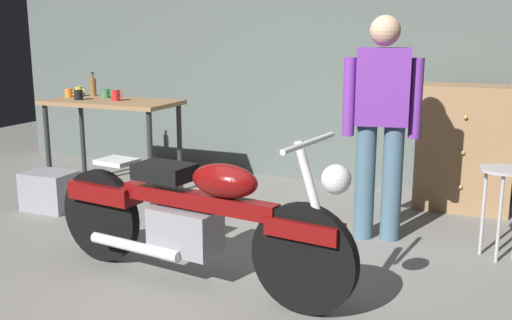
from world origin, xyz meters
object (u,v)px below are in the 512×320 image
storage_bin (50,191)px  bottle (93,86)px  mug_black_matte (79,95)px  mug_red_diner (116,95)px  person_standing (381,119)px  mug_yellow_tall (79,91)px  wooden_dresser (465,148)px  shop_stool (502,188)px  mug_green_speckled (106,93)px  mug_orange_travel (69,93)px  motorcycle (193,215)px

storage_bin → bottle: bottle is taller
mug_black_matte → mug_red_diner: (0.38, 0.08, 0.00)m
person_standing → bottle: size_ratio=6.93×
person_standing → mug_yellow_tall: 3.24m
wooden_dresser → storage_bin: bearing=-156.3°
mug_black_matte → bottle: bottle is taller
shop_stool → mug_green_speckled: size_ratio=5.49×
mug_yellow_tall → mug_orange_travel: bearing=-101.7°
shop_stool → mug_black_matte: mug_black_matte is taller
storage_bin → mug_yellow_tall: size_ratio=3.92×
shop_stool → mug_black_matte: 3.89m
motorcycle → mug_yellow_tall: bearing=149.5°
mug_green_speckled → storage_bin: bearing=-88.3°
mug_orange_travel → mug_black_matte: bearing=-30.6°
person_standing → mug_black_matte: bearing=-16.3°
shop_stool → wooden_dresser: wooden_dresser is taller
storage_bin → mug_red_diner: mug_red_diner is taller
mug_red_diner → mug_orange_travel: bearing=174.4°
person_standing → mug_yellow_tall: (-3.20, 0.53, 0.02)m
mug_yellow_tall → mug_red_diner: size_ratio=0.96×
mug_black_matte → mug_orange_travel: bearing=149.4°
mug_green_speckled → mug_orange_travel: bearing=-164.5°
mug_black_matte → mug_red_diner: 0.39m
person_standing → mug_black_matte: size_ratio=14.22×
wooden_dresser → mug_green_speckled: 3.45m
mug_black_matte → mug_green_speckled: 0.28m
person_standing → shop_stool: bearing=165.4°
person_standing → mug_yellow_tall: person_standing is taller
mug_black_matte → mug_orange_travel: (-0.23, 0.14, -0.00)m
storage_bin → shop_stool: bearing=5.3°
person_standing → mug_black_matte: person_standing is taller
mug_red_diner → shop_stool: bearing=-6.6°
mug_orange_travel → mug_red_diner: bearing=-5.6°
mug_yellow_tall → person_standing: bearing=-9.5°
mug_black_matte → mug_green_speckled: mug_black_matte is taller
mug_black_matte → mug_yellow_tall: bearing=128.3°
wooden_dresser → mug_orange_travel: 3.83m
person_standing → mug_green_speckled: 2.90m
person_standing → mug_red_diner: 2.63m
mug_red_diner → bottle: 0.54m
storage_bin → mug_green_speckled: 1.19m
person_standing → wooden_dresser: (0.53, 1.08, -0.38)m
mug_yellow_tall → bottle: (0.12, 0.08, 0.05)m
mug_yellow_tall → shop_stool: bearing=-8.2°
person_standing → mug_black_matte: 3.00m
person_standing → mug_orange_travel: (-3.22, 0.41, 0.02)m
motorcycle → mug_orange_travel: size_ratio=19.55×
mug_green_speckled → motorcycle: bearing=-42.4°
mug_red_diner → motorcycle: bearing=-43.4°
bottle → storage_bin: bearing=-75.7°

